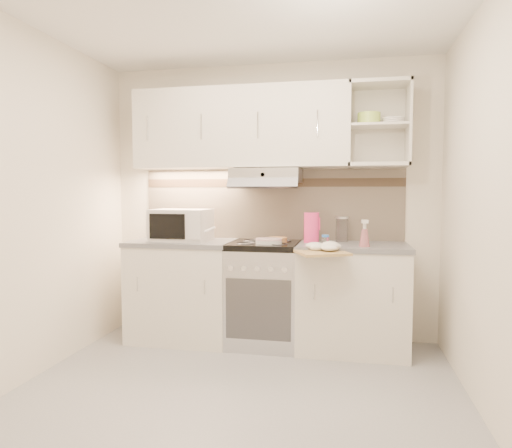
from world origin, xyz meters
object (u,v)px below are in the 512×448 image
(plate_stack, at_px, (269,241))
(glass_jar, at_px, (342,229))
(spray_bottle, at_px, (365,235))
(pink_pitcher, at_px, (312,227))
(electric_range, at_px, (264,293))
(watering_can, at_px, (195,233))
(cutting_board, at_px, (322,253))
(microwave, at_px, (181,225))

(plate_stack, bearing_deg, glass_jar, 24.88)
(spray_bottle, bearing_deg, pink_pitcher, 141.43)
(plate_stack, xyz_separation_m, spray_bottle, (0.79, -0.07, 0.07))
(electric_range, distance_m, watering_can, 0.80)
(plate_stack, distance_m, cutting_board, 0.55)
(pink_pitcher, relative_size, cutting_board, 0.72)
(watering_can, bearing_deg, microwave, 133.44)
(microwave, height_order, watering_can, microwave)
(glass_jar, xyz_separation_m, spray_bottle, (0.18, -0.35, -0.02))
(pink_pitcher, xyz_separation_m, glass_jar, (0.26, 0.14, -0.02))
(plate_stack, relative_size, glass_jar, 1.02)
(watering_can, relative_size, cutting_board, 0.71)
(watering_can, xyz_separation_m, glass_jar, (1.25, 0.32, 0.03))
(glass_jar, bearing_deg, watering_can, -165.74)
(watering_can, relative_size, glass_jar, 1.17)
(electric_range, relative_size, watering_can, 3.51)
(spray_bottle, height_order, cutting_board, spray_bottle)
(electric_range, xyz_separation_m, glass_jar, (0.66, 0.20, 0.56))
(pink_pitcher, distance_m, cutting_board, 0.48)
(plate_stack, height_order, cutting_board, plate_stack)
(watering_can, bearing_deg, cutting_board, -28.89)
(microwave, relative_size, pink_pitcher, 1.94)
(electric_range, distance_m, pink_pitcher, 0.71)
(glass_jar, relative_size, spray_bottle, 0.96)
(pink_pitcher, xyz_separation_m, cutting_board, (0.11, -0.43, -0.16))
(glass_jar, relative_size, cutting_board, 0.60)
(pink_pitcher, bearing_deg, spray_bottle, -37.63)
(microwave, xyz_separation_m, pink_pitcher, (1.16, 0.09, -0.01))
(electric_range, xyz_separation_m, watering_can, (-0.59, -0.12, 0.53))
(watering_can, distance_m, cutting_board, 1.14)
(electric_range, relative_size, glass_jar, 4.09)
(microwave, height_order, pink_pitcher, microwave)
(watering_can, bearing_deg, plate_stack, -12.81)
(microwave, xyz_separation_m, plate_stack, (0.81, -0.06, -0.12))
(watering_can, distance_m, glass_jar, 1.29)
(plate_stack, distance_m, spray_bottle, 0.79)
(electric_range, xyz_separation_m, cutting_board, (0.51, -0.37, 0.42))
(watering_can, xyz_separation_m, spray_bottle, (1.43, -0.04, 0.01))
(microwave, height_order, cutting_board, microwave)
(microwave, xyz_separation_m, spray_bottle, (1.59, -0.13, -0.05))
(pink_pitcher, xyz_separation_m, spray_bottle, (0.44, -0.22, -0.04))
(microwave, distance_m, spray_bottle, 1.60)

